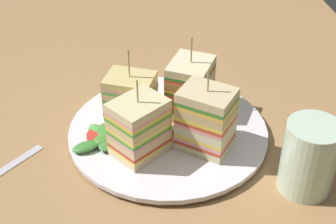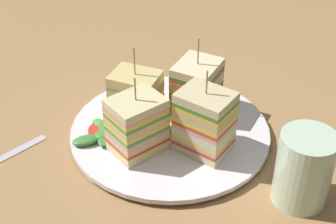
{
  "view_description": "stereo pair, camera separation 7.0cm",
  "coord_description": "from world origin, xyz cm",
  "px_view_note": "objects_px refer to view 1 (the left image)",
  "views": [
    {
      "loc": [
        56.25,
        -6.66,
        45.04
      ],
      "look_at": [
        0.0,
        0.0,
        4.33
      ],
      "focal_mm": 51.83,
      "sensor_mm": 36.0,
      "label": 1
    },
    {
      "loc": [
        56.64,
        0.3,
        45.04
      ],
      "look_at": [
        0.0,
        0.0,
        4.33
      ],
      "focal_mm": 51.83,
      "sensor_mm": 36.0,
      "label": 2
    }
  ],
  "objects_px": {
    "sandwich_wedge_1": "(139,128)",
    "sandwich_wedge_3": "(190,86)",
    "chip_pile": "(180,124)",
    "sandwich_wedge_0": "(131,97)",
    "drinking_glass": "(308,162)",
    "sandwich_wedge_2": "(206,120)",
    "plate": "(168,131)"
  },
  "relations": [
    {
      "from": "sandwich_wedge_2",
      "to": "sandwich_wedge_3",
      "type": "bearing_deg",
      "value": -51.45
    },
    {
      "from": "sandwich_wedge_1",
      "to": "sandwich_wedge_3",
      "type": "relative_size",
      "value": 0.96
    },
    {
      "from": "plate",
      "to": "drinking_glass",
      "type": "bearing_deg",
      "value": 52.29
    },
    {
      "from": "chip_pile",
      "to": "sandwich_wedge_3",
      "type": "bearing_deg",
      "value": 157.3
    },
    {
      "from": "sandwich_wedge_2",
      "to": "sandwich_wedge_3",
      "type": "xyz_separation_m",
      "value": [
        -0.1,
        -0.01,
        -0.01
      ]
    },
    {
      "from": "sandwich_wedge_1",
      "to": "sandwich_wedge_3",
      "type": "xyz_separation_m",
      "value": [
        -0.1,
        0.08,
        -0.0
      ]
    },
    {
      "from": "sandwich_wedge_2",
      "to": "drinking_glass",
      "type": "relative_size",
      "value": 1.28
    },
    {
      "from": "sandwich_wedge_3",
      "to": "chip_pile",
      "type": "bearing_deg",
      "value": 4.67
    },
    {
      "from": "sandwich_wedge_0",
      "to": "plate",
      "type": "bearing_deg",
      "value": -16.16
    },
    {
      "from": "drinking_glass",
      "to": "sandwich_wedge_0",
      "type": "bearing_deg",
      "value": -127.72
    },
    {
      "from": "sandwich_wedge_0",
      "to": "sandwich_wedge_3",
      "type": "distance_m",
      "value": 0.09
    },
    {
      "from": "sandwich_wedge_1",
      "to": "chip_pile",
      "type": "height_order",
      "value": "sandwich_wedge_1"
    },
    {
      "from": "plate",
      "to": "chip_pile",
      "type": "bearing_deg",
      "value": 80.14
    },
    {
      "from": "sandwich_wedge_0",
      "to": "drinking_glass",
      "type": "distance_m",
      "value": 0.27
    },
    {
      "from": "sandwich_wedge_2",
      "to": "drinking_glass",
      "type": "bearing_deg",
      "value": -179.62
    },
    {
      "from": "sandwich_wedge_3",
      "to": "chip_pile",
      "type": "height_order",
      "value": "sandwich_wedge_3"
    },
    {
      "from": "chip_pile",
      "to": "sandwich_wedge_1",
      "type": "bearing_deg",
      "value": -54.64
    },
    {
      "from": "plate",
      "to": "sandwich_wedge_2",
      "type": "height_order",
      "value": "sandwich_wedge_2"
    },
    {
      "from": "drinking_glass",
      "to": "sandwich_wedge_2",
      "type": "bearing_deg",
      "value": -124.58
    },
    {
      "from": "plate",
      "to": "sandwich_wedge_0",
      "type": "bearing_deg",
      "value": -127.77
    },
    {
      "from": "sandwich_wedge_0",
      "to": "sandwich_wedge_3",
      "type": "height_order",
      "value": "sandwich_wedge_3"
    },
    {
      "from": "sandwich_wedge_1",
      "to": "sandwich_wedge_3",
      "type": "bearing_deg",
      "value": 10.69
    },
    {
      "from": "sandwich_wedge_1",
      "to": "sandwich_wedge_3",
      "type": "distance_m",
      "value": 0.13
    },
    {
      "from": "sandwich_wedge_0",
      "to": "chip_pile",
      "type": "bearing_deg",
      "value": -10.25
    },
    {
      "from": "plate",
      "to": "sandwich_wedge_3",
      "type": "relative_size",
      "value": 2.4
    },
    {
      "from": "sandwich_wedge_0",
      "to": "chip_pile",
      "type": "height_order",
      "value": "sandwich_wedge_0"
    },
    {
      "from": "chip_pile",
      "to": "sandwich_wedge_0",
      "type": "bearing_deg",
      "value": -121.86
    },
    {
      "from": "plate",
      "to": "sandwich_wedge_2",
      "type": "xyz_separation_m",
      "value": [
        0.05,
        0.05,
        0.05
      ]
    },
    {
      "from": "plate",
      "to": "drinking_glass",
      "type": "relative_size",
      "value": 2.96
    },
    {
      "from": "sandwich_wedge_0",
      "to": "sandwich_wedge_1",
      "type": "relative_size",
      "value": 0.97
    },
    {
      "from": "plate",
      "to": "chip_pile",
      "type": "distance_m",
      "value": 0.02
    },
    {
      "from": "sandwich_wedge_2",
      "to": "sandwich_wedge_3",
      "type": "distance_m",
      "value": 0.1
    }
  ]
}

